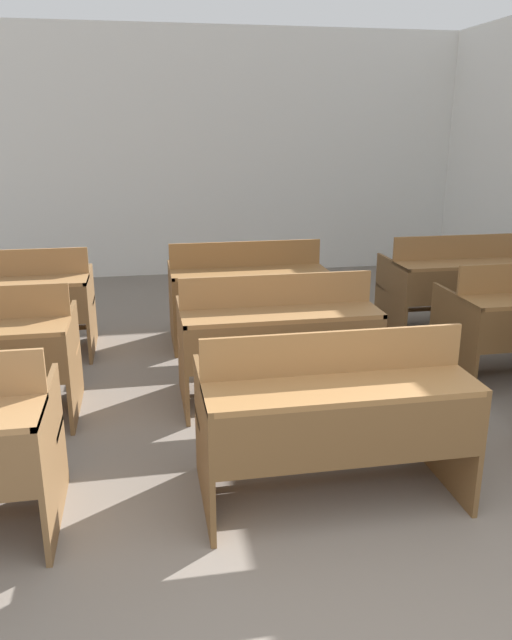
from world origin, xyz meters
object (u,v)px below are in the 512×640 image
object	(u,v)px
bench_third_left	(8,302)
bench_third_center	(246,291)
bench_second_center	(277,336)
bench_front_center	(333,414)
wastepaper_bin	(502,289)
bench_third_right	(459,282)

from	to	relation	value
bench_third_left	bench_third_center	bearing A→B (deg)	0.73
bench_second_center	bench_third_center	xyz separation A→B (m)	(-0.00, 1.29, 0.00)
bench_front_center	wastepaper_bin	distance (m)	4.48
bench_second_center	wastepaper_bin	bearing A→B (deg)	34.52
wastepaper_bin	bench_second_center	bearing A→B (deg)	-145.48
bench_third_left	wastepaper_bin	xyz separation A→B (m)	(5.03, 0.81, -0.32)
bench_third_center	bench_third_left	bearing A→B (deg)	-179.27
bench_second_center	bench_third_center	world-z (taller)	same
bench_front_center	wastepaper_bin	bearing A→B (deg)	48.07
bench_second_center	bench_third_left	size ratio (longest dim) A/B	1.00
bench_front_center	bench_third_left	size ratio (longest dim) A/B	1.00
bench_second_center	bench_third_left	distance (m)	2.38
bench_third_center	wastepaper_bin	world-z (taller)	bench_third_center
wastepaper_bin	bench_third_center	bearing A→B (deg)	-165.43
bench_front_center	bench_third_left	world-z (taller)	same
bench_third_right	wastepaper_bin	xyz separation A→B (m)	(0.97, 0.81, -0.32)
bench_front_center	bench_third_left	bearing A→B (deg)	129.04
bench_third_left	bench_third_center	world-z (taller)	same
bench_third_left	bench_third_center	size ratio (longest dim) A/B	1.00
bench_front_center	wastepaper_bin	size ratio (longest dim) A/B	4.28
bench_second_center	bench_third_right	bearing A→B (deg)	31.62
bench_third_center	bench_third_right	distance (m)	2.04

